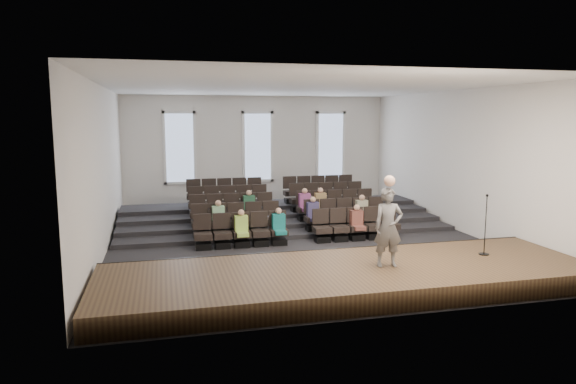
# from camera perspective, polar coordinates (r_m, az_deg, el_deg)

# --- Properties ---
(ground) EXTENTS (14.00, 14.00, 0.00)m
(ground) POSITION_cam_1_polar(r_m,az_deg,el_deg) (17.24, 0.90, -5.25)
(ground) COLOR black
(ground) RESTS_ON ground
(ceiling) EXTENTS (12.00, 14.00, 0.02)m
(ceiling) POSITION_cam_1_polar(r_m,az_deg,el_deg) (16.79, 0.94, 11.62)
(ceiling) COLOR white
(ceiling) RESTS_ON ground
(wall_back) EXTENTS (12.00, 0.04, 5.00)m
(wall_back) POSITION_cam_1_polar(r_m,az_deg,el_deg) (23.67, -3.41, 4.57)
(wall_back) COLOR silver
(wall_back) RESTS_ON ground
(wall_front) EXTENTS (12.00, 0.04, 5.00)m
(wall_front) POSITION_cam_1_polar(r_m,az_deg,el_deg) (10.24, 10.93, -0.49)
(wall_front) COLOR silver
(wall_front) RESTS_ON ground
(wall_left) EXTENTS (0.04, 14.00, 5.00)m
(wall_left) POSITION_cam_1_polar(r_m,az_deg,el_deg) (16.38, -19.93, 2.42)
(wall_left) COLOR silver
(wall_left) RESTS_ON ground
(wall_right) EXTENTS (0.04, 14.00, 5.00)m
(wall_right) POSITION_cam_1_polar(r_m,az_deg,el_deg) (19.25, 18.55, 3.29)
(wall_right) COLOR silver
(wall_right) RESTS_ON ground
(stage) EXTENTS (11.80, 3.60, 0.50)m
(stage) POSITION_cam_1_polar(r_m,az_deg,el_deg) (12.49, 6.92, -9.43)
(stage) COLOR #4A371F
(stage) RESTS_ON ground
(stage_lip) EXTENTS (11.80, 0.06, 0.52)m
(stage_lip) POSITION_cam_1_polar(r_m,az_deg,el_deg) (14.08, 4.36, -7.33)
(stage_lip) COLOR black
(stage_lip) RESTS_ON ground
(risers) EXTENTS (11.80, 4.80, 0.60)m
(risers) POSITION_cam_1_polar(r_m,az_deg,el_deg) (20.21, -1.38, -2.66)
(risers) COLOR black
(risers) RESTS_ON ground
(seating_rows) EXTENTS (6.80, 4.70, 1.67)m
(seating_rows) POSITION_cam_1_polar(r_m,az_deg,el_deg) (18.56, -0.30, -2.12)
(seating_rows) COLOR black
(seating_rows) RESTS_ON ground
(windows) EXTENTS (8.44, 0.10, 3.24)m
(windows) POSITION_cam_1_polar(r_m,az_deg,el_deg) (23.59, -3.39, 5.04)
(windows) COLOR white
(windows) RESTS_ON wall_back
(audience) EXTENTS (5.45, 2.64, 1.10)m
(audience) POSITION_cam_1_polar(r_m,az_deg,el_deg) (17.51, 0.78, -2.25)
(audience) COLOR #A9D455
(audience) RESTS_ON seating_rows
(speaker) EXTENTS (0.74, 0.53, 1.89)m
(speaker) POSITION_cam_1_polar(r_m,az_deg,el_deg) (12.44, 11.08, -3.88)
(speaker) COLOR #5C5A57
(speaker) RESTS_ON stage
(mic_stand) EXTENTS (0.27, 0.27, 1.59)m
(mic_stand) POSITION_cam_1_polar(r_m,az_deg,el_deg) (14.28, 21.03, -4.66)
(mic_stand) COLOR black
(mic_stand) RESTS_ON stage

